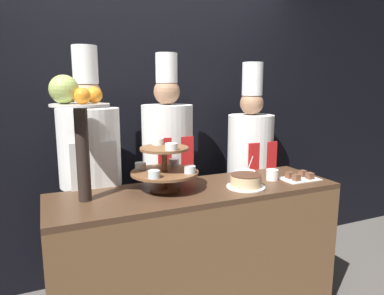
# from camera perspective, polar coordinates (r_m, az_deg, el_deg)

# --- Properties ---
(wall_back) EXTENTS (10.00, 0.06, 2.80)m
(wall_back) POSITION_cam_1_polar(r_m,az_deg,el_deg) (2.89, -5.94, 6.58)
(wall_back) COLOR black
(wall_back) RESTS_ON ground_plane
(buffet_counter) EXTENTS (1.85, 0.55, 0.94)m
(buffet_counter) POSITION_cam_1_polar(r_m,az_deg,el_deg) (2.38, 1.01, -17.72)
(buffet_counter) COLOR brown
(buffet_counter) RESTS_ON ground_plane
(tiered_stand) EXTENTS (0.42, 0.42, 0.32)m
(tiered_stand) POSITION_cam_1_polar(r_m,az_deg,el_deg) (2.13, -4.60, -3.13)
(tiered_stand) COLOR brown
(tiered_stand) RESTS_ON buffet_counter
(fruit_pedestal) EXTENTS (0.32, 0.32, 0.70)m
(fruit_pedestal) POSITION_cam_1_polar(r_m,az_deg,el_deg) (1.96, -18.70, 5.57)
(fruit_pedestal) COLOR #2D231E
(fruit_pedestal) RESTS_ON buffet_counter
(cake_round) EXTENTS (0.25, 0.25, 0.09)m
(cake_round) POSITION_cam_1_polar(r_m,az_deg,el_deg) (2.24, 8.97, -5.57)
(cake_round) COLOR white
(cake_round) RESTS_ON buffet_counter
(cup_white) EXTENTS (0.08, 0.08, 0.07)m
(cup_white) POSITION_cam_1_polar(r_m,az_deg,el_deg) (2.45, 13.22, -4.43)
(cup_white) COLOR white
(cup_white) RESTS_ON buffet_counter
(cake_square_tray) EXTENTS (0.26, 0.18, 0.05)m
(cake_square_tray) POSITION_cam_1_polar(r_m,az_deg,el_deg) (2.52, 17.48, -4.71)
(cake_square_tray) COLOR white
(cake_square_tray) RESTS_ON buffet_counter
(serving_bowl_far) EXTENTS (0.14, 0.14, 0.14)m
(serving_bowl_far) POSITION_cam_1_polar(r_m,az_deg,el_deg) (2.51, 8.86, -4.28)
(serving_bowl_far) COLOR white
(serving_bowl_far) RESTS_ON buffet_counter
(chef_left) EXTENTS (0.41, 0.41, 1.84)m
(chef_left) POSITION_cam_1_polar(r_m,az_deg,el_deg) (2.45, -16.48, -4.26)
(chef_left) COLOR black
(chef_left) RESTS_ON ground_plane
(chef_center_left) EXTENTS (0.38, 0.38, 1.81)m
(chef_center_left) POSITION_cam_1_polar(r_m,az_deg,el_deg) (2.57, -4.06, -3.04)
(chef_center_left) COLOR #38332D
(chef_center_left) RESTS_ON ground_plane
(chef_center_right) EXTENTS (0.37, 0.37, 1.77)m
(chef_center_right) POSITION_cam_1_polar(r_m,az_deg,el_deg) (2.90, 9.63, -2.64)
(chef_center_right) COLOR #28282D
(chef_center_right) RESTS_ON ground_plane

